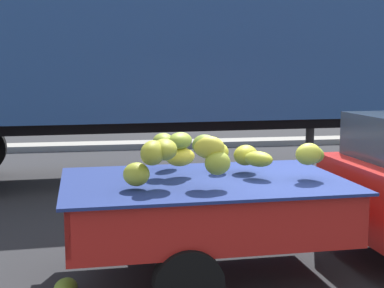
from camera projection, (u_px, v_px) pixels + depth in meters
name	position (u px, v px, depth m)	size (l,w,h in m)	color
ground	(321.00, 264.00, 6.33)	(220.00, 220.00, 0.00)	#28282B
curb_strip	(185.00, 144.00, 15.62)	(80.00, 0.80, 0.16)	gray
pickup_truck	(380.00, 189.00, 6.17)	(5.19, 2.02, 1.70)	#B21E19
semi_trailer	(154.00, 51.00, 10.91)	(12.10, 3.10, 3.95)	navy
fallen_banana_bunch_near_tailgate	(66.00, 288.00, 5.44)	(0.36, 0.23, 0.17)	olive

